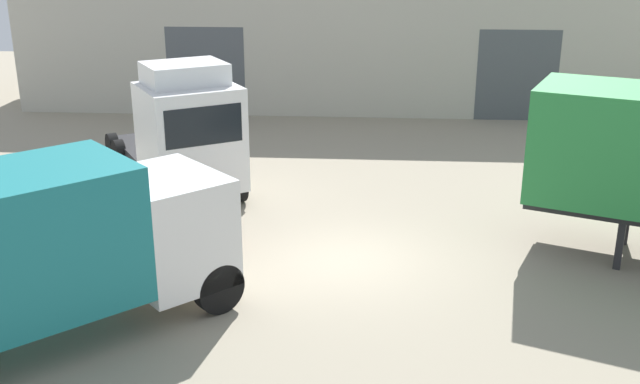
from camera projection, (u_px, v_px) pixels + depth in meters
ground_plane at (346, 259)px, 17.49m from camera, size 60.00×60.00×0.00m
warehouse_building at (362, 33)px, 33.25m from camera, size 28.97×8.09×5.88m
tractor_unit_white at (185, 135)px, 21.11m from camera, size 5.67×7.06×3.90m
oil_drum at (206, 234)px, 17.82m from camera, size 0.58×0.58×0.88m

